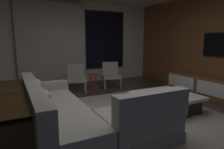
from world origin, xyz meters
name	(u,v)px	position (x,y,z in m)	size (l,w,h in m)	color
floor	(125,122)	(0.00, 0.00, 0.00)	(9.20, 9.20, 0.00)	#332B26
back_wall_with_window	(67,44)	(-0.06, 3.62, 1.34)	(6.60, 0.30, 2.70)	beige
area_rug	(143,120)	(0.35, -0.10, 0.01)	(3.20, 3.80, 0.01)	gray
sectional_couch	(77,116)	(-0.91, -0.06, 0.29)	(1.98, 2.50, 0.82)	gray
coffee_table	(166,102)	(1.06, 0.10, 0.19)	(1.16, 1.16, 0.36)	#31200F
book_stack_on_coffee_table	(166,92)	(1.12, 0.16, 0.38)	(0.25, 0.17, 0.05)	#4B65B9
accent_chair_near_window	(111,73)	(0.99, 2.49, 0.43)	(0.68, 0.69, 0.78)	#B2ADA0
accent_chair_by_curtain	(76,76)	(-0.12, 2.53, 0.43)	(0.67, 0.68, 0.78)	#B2ADA0
side_stool	(93,77)	(0.40, 2.56, 0.37)	(0.32, 0.32, 0.46)	red
media_console	(221,90)	(2.77, 0.05, 0.25)	(0.46, 3.10, 0.52)	brown
mounted_tv	(222,45)	(2.95, 0.25, 1.35)	(0.05, 1.04, 0.60)	black
console_table_behind_couch	(11,116)	(-1.82, 0.07, 0.42)	(0.40, 2.10, 0.74)	#31200F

